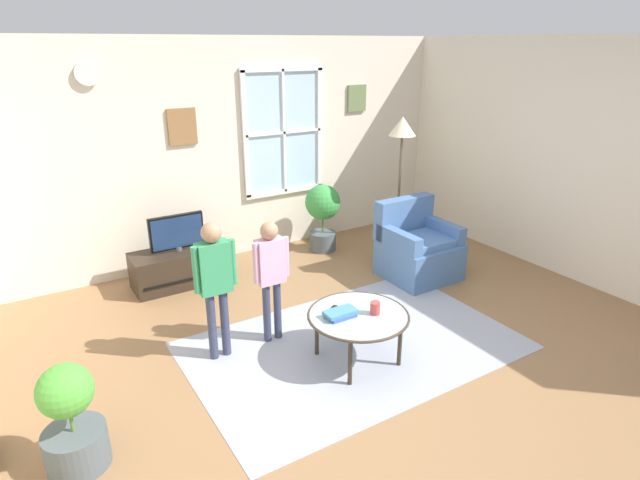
{
  "coord_description": "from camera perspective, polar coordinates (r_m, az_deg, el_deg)",
  "views": [
    {
      "loc": [
        -2.44,
        -2.99,
        2.53
      ],
      "look_at": [
        -0.23,
        0.58,
        0.92
      ],
      "focal_mm": 29.14,
      "sensor_mm": 36.0,
      "label": 1
    }
  ],
  "objects": [
    {
      "name": "ground_plane",
      "position": [
        4.62,
        6.38,
        -12.58
      ],
      "size": [
        6.27,
        6.18,
        0.02
      ],
      "primitive_type": "cube",
      "color": "olive"
    },
    {
      "name": "back_wall",
      "position": [
        6.45,
        -8.89,
        9.77
      ],
      "size": [
        5.67,
        0.17,
        2.61
      ],
      "color": "beige",
      "rests_on": "ground_plane"
    },
    {
      "name": "side_wall_right",
      "position": [
        6.24,
        28.58,
        7.03
      ],
      "size": [
        0.12,
        5.58,
        2.61
      ],
      "color": "beige",
      "rests_on": "ground_plane"
    },
    {
      "name": "area_rug",
      "position": [
        4.73,
        3.73,
        -11.45
      ],
      "size": [
        2.85,
        1.84,
        0.01
      ],
      "primitive_type": "cube",
      "color": "#999EAD",
      "rests_on": "ground_plane"
    },
    {
      "name": "tv_stand",
      "position": [
        5.95,
        -15.09,
        -2.9
      ],
      "size": [
        1.03,
        0.47,
        0.4
      ],
      "color": "#2D2319",
      "rests_on": "ground_plane"
    },
    {
      "name": "television",
      "position": [
        5.8,
        -15.46,
        0.84
      ],
      "size": [
        0.59,
        0.08,
        0.41
      ],
      "color": "#4C4C4C",
      "rests_on": "tv_stand"
    },
    {
      "name": "armchair",
      "position": [
        6.0,
        10.61,
        -1.01
      ],
      "size": [
        0.76,
        0.74,
        0.87
      ],
      "color": "#476B9E",
      "rests_on": "ground_plane"
    },
    {
      "name": "coffee_table",
      "position": [
        4.34,
        4.22,
        -8.42
      ],
      "size": [
        0.85,
        0.85,
        0.44
      ],
      "color": "#99B2B7",
      "rests_on": "ground_plane"
    },
    {
      "name": "book_stack",
      "position": [
        4.27,
        2.26,
        -8.06
      ],
      "size": [
        0.27,
        0.16,
        0.06
      ],
      "color": "#4159C7",
      "rests_on": "coffee_table"
    },
    {
      "name": "cup",
      "position": [
        4.32,
        6.07,
        -7.44
      ],
      "size": [
        0.08,
        0.08,
        0.11
      ],
      "primitive_type": "cylinder",
      "color": "#BF3F3F",
      "rests_on": "coffee_table"
    },
    {
      "name": "remote_near_books",
      "position": [
        4.38,
        2.22,
        -7.55
      ],
      "size": [
        0.1,
        0.14,
        0.02
      ],
      "primitive_type": "cube",
      "rotation": [
        0.0,
        0.0,
        0.49
      ],
      "color": "black",
      "rests_on": "coffee_table"
    },
    {
      "name": "person_pink_shirt",
      "position": [
        4.51,
        -5.44,
        -3.09
      ],
      "size": [
        0.34,
        0.15,
        1.13
      ],
      "color": "#333851",
      "rests_on": "ground_plane"
    },
    {
      "name": "person_green_shirt",
      "position": [
        4.3,
        -11.49,
        -3.84
      ],
      "size": [
        0.37,
        0.17,
        1.22
      ],
      "color": "#333851",
      "rests_on": "ground_plane"
    },
    {
      "name": "potted_plant_by_window",
      "position": [
        6.59,
        0.3,
        3.14
      ],
      "size": [
        0.45,
        0.45,
        0.87
      ],
      "color": "#4C565B",
      "rests_on": "ground_plane"
    },
    {
      "name": "potted_plant_corner",
      "position": [
        3.73,
        -25.64,
        -17.48
      ],
      "size": [
        0.39,
        0.39,
        0.74
      ],
      "color": "#4C565B",
      "rests_on": "ground_plane"
    },
    {
      "name": "floor_lamp",
      "position": [
        6.3,
        8.96,
        10.72
      ],
      "size": [
        0.32,
        0.32,
        1.72
      ],
      "color": "black",
      "rests_on": "ground_plane"
    }
  ]
}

